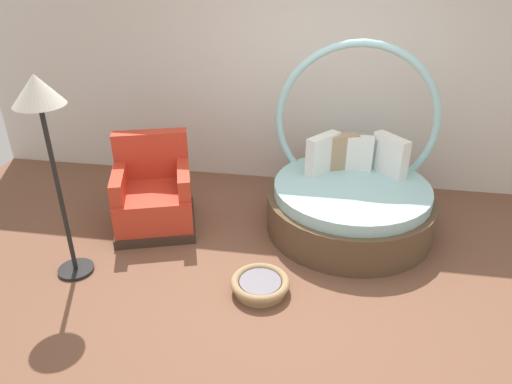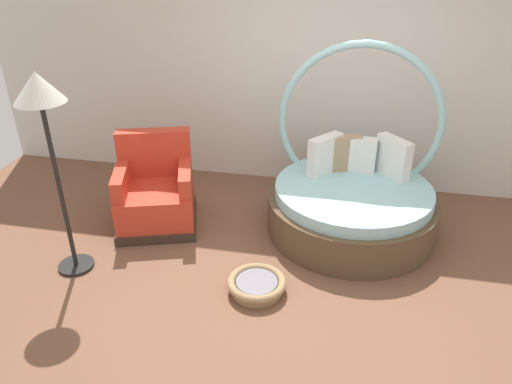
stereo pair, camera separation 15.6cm
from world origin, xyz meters
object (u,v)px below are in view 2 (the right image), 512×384
at_px(round_daybed, 353,195).
at_px(pet_basket, 257,285).
at_px(floor_lamp, 42,108).
at_px(red_armchair, 156,194).

height_order(round_daybed, pet_basket, round_daybed).
bearing_deg(pet_basket, round_daybed, 58.50).
height_order(pet_basket, floor_lamp, floor_lamp).
height_order(red_armchair, pet_basket, red_armchair).
relative_size(red_armchair, floor_lamp, 0.55).
bearing_deg(red_armchair, round_daybed, 8.81).
bearing_deg(pet_basket, red_armchair, 143.77).
xyz_separation_m(pet_basket, floor_lamp, (-1.71, 0.01, 1.46)).
bearing_deg(floor_lamp, red_armchair, 63.30).
xyz_separation_m(red_armchair, pet_basket, (1.26, -0.92, -0.26)).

